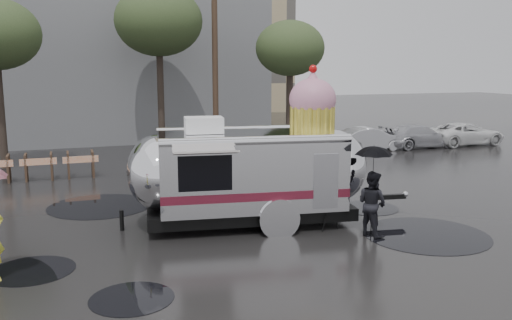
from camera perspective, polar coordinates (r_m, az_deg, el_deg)
name	(u,v)px	position (r m, az deg, el deg)	size (l,w,h in m)	color
ground	(273,244)	(13.26, 1.76, -8.84)	(120.00, 120.00, 0.00)	black
puddles	(251,225)	(14.78, -0.56, -6.83)	(11.85, 9.52, 0.01)	black
grey_building	(67,28)	(35.75, -19.24, 12.95)	(22.00, 12.00, 13.00)	slate
utility_pole	(215,58)	(26.64, -4.33, 10.65)	(1.60, 0.28, 9.00)	#473323
tree_mid	(159,22)	(27.15, -10.22, 14.14)	(4.20, 4.20, 8.03)	#382D26
tree_right	(290,49)	(26.87, 3.60, 11.58)	(3.36, 3.36, 6.42)	#382D26
barricade_row	(39,166)	(21.98, -21.88, -0.61)	(4.30, 0.80, 1.00)	#473323
parked_cars	(399,135)	(29.02, 14.85, 2.56)	(13.20, 1.90, 1.50)	silver
airstream_trailer	(253,168)	(14.58, -0.34, -0.87)	(8.05, 3.44, 4.37)	silver
person_right	(372,204)	(13.98, 12.11, -4.51)	(0.80, 0.44, 1.66)	black
umbrella_black	(374,160)	(13.75, 12.28, -0.03)	(1.15, 1.15, 2.33)	black
tripod	(327,196)	(14.31, 7.52, -3.79)	(0.59, 0.61, 1.51)	black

